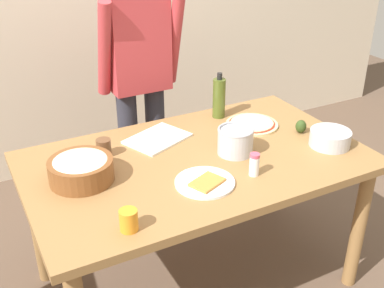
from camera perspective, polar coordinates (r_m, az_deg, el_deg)
ground at (r=2.71m, az=0.51°, el=-15.82°), size 8.00×8.00×0.00m
dining_table at (r=2.30m, az=0.58°, el=-3.62°), size 1.60×0.96×0.76m
person_cook at (r=2.83m, az=-6.32°, el=8.30°), size 0.49×0.25×1.62m
pizza_raw_on_board at (r=2.59m, az=7.16°, el=2.39°), size 0.28×0.28×0.02m
plate_with_slice at (r=2.06m, az=1.58°, el=-4.60°), size 0.26×0.26×0.02m
popcorn_bowl at (r=2.11m, az=-13.11°, el=-2.81°), size 0.28×0.28×0.11m
mixing_bowl_steel at (r=2.45m, az=16.14°, el=0.67°), size 0.20×0.20×0.08m
olive_oil_bottle at (r=2.64m, az=3.24°, el=5.52°), size 0.07×0.07×0.26m
steel_pot at (r=2.28m, az=5.20°, el=0.41°), size 0.17×0.17×0.13m
cup_orange at (r=1.79m, az=-7.57°, el=-8.99°), size 0.07×0.07×0.08m
cup_small_brown at (r=2.30m, az=-10.47°, el=-0.43°), size 0.07×0.07×0.08m
salt_shaker at (r=2.11m, az=7.44°, el=-2.44°), size 0.04×0.04×0.11m
cutting_board_white at (r=2.43m, az=-4.14°, el=0.65°), size 0.36×0.32×0.01m
avocado at (r=2.55m, az=12.86°, el=2.06°), size 0.06×0.06×0.07m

